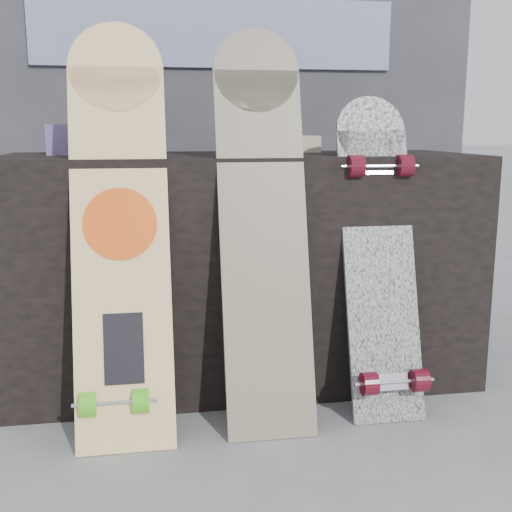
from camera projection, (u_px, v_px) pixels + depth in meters
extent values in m
plane|color=slate|center=(267.00, 437.00, 1.88)|extent=(60.00, 60.00, 0.00)
cube|color=black|center=(242.00, 268.00, 2.28)|extent=(1.60, 0.60, 0.80)
cube|color=#343338|center=(214.00, 81.00, 2.96)|extent=(2.40, 0.20, 2.20)
cube|color=navy|center=(216.00, 32.00, 2.82)|extent=(1.60, 0.02, 0.30)
cube|color=#4B3976|center=(76.00, 140.00, 2.15)|extent=(0.18, 0.12, 0.10)
cube|color=#4B3976|center=(369.00, 136.00, 2.19)|extent=(0.14, 0.14, 0.12)
cube|color=#D1B78C|center=(289.00, 144.00, 2.36)|extent=(0.22, 0.10, 0.06)
cube|color=beige|center=(121.00, 255.00, 1.84)|extent=(0.28, 0.34, 1.07)
cylinder|color=beige|center=(116.00, 68.00, 1.89)|extent=(0.28, 0.10, 0.27)
cylinder|color=#FF5710|center=(120.00, 224.00, 1.83)|extent=(0.21, 0.06, 0.20)
cube|color=black|center=(124.00, 349.00, 1.80)|extent=(0.11, 0.06, 0.19)
cube|color=tan|center=(264.00, 251.00, 1.91)|extent=(0.26, 0.32, 1.06)
cylinder|color=tan|center=(256.00, 71.00, 1.95)|extent=(0.26, 0.09, 0.26)
cube|color=silver|center=(380.00, 274.00, 2.01)|extent=(0.23, 0.28, 0.88)
cylinder|color=silver|center=(371.00, 131.00, 2.05)|extent=(0.23, 0.08, 0.22)
cube|color=silver|center=(392.00, 381.00, 1.94)|extent=(0.09, 0.04, 0.06)
cylinder|color=#4E0B17|center=(369.00, 384.00, 1.91)|extent=(0.05, 0.07, 0.07)
cylinder|color=#4E0B17|center=(419.00, 380.00, 1.94)|extent=(0.05, 0.07, 0.07)
cube|color=silver|center=(378.00, 168.00, 2.00)|extent=(0.09, 0.04, 0.06)
cylinder|color=#4E0B17|center=(355.00, 166.00, 1.97)|extent=(0.05, 0.07, 0.07)
cylinder|color=#4E0B17|center=(404.00, 166.00, 1.99)|extent=(0.05, 0.07, 0.07)
cube|color=black|center=(113.00, 292.00, 1.89)|extent=(0.21, 0.32, 0.83)
cylinder|color=black|center=(110.00, 149.00, 1.96)|extent=(0.21, 0.09, 0.21)
cube|color=silver|center=(115.00, 402.00, 1.81)|extent=(0.09, 0.05, 0.06)
cylinder|color=#50CE1D|center=(88.00, 405.00, 1.77)|extent=(0.04, 0.07, 0.07)
cylinder|color=#50CE1D|center=(141.00, 401.00, 1.80)|extent=(0.05, 0.07, 0.07)
cube|color=silver|center=(110.00, 184.00, 1.90)|extent=(0.09, 0.05, 0.06)
cylinder|color=#50CE1D|center=(84.00, 183.00, 1.87)|extent=(0.04, 0.07, 0.07)
cylinder|color=#50CE1D|center=(134.00, 182.00, 1.89)|extent=(0.05, 0.07, 0.07)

